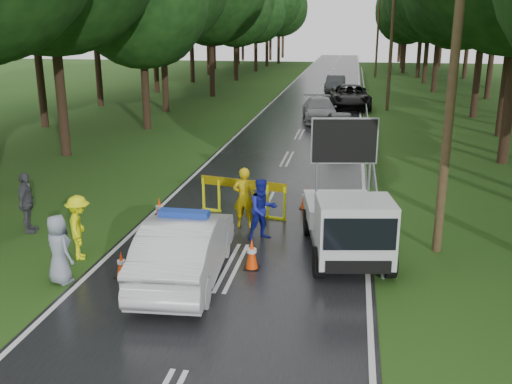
% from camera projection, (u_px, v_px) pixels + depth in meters
% --- Properties ---
extents(ground, '(160.00, 160.00, 0.00)m').
position_uv_depth(ground, '(232.00, 267.00, 14.30)').
color(ground, '#214814').
rests_on(ground, ground).
extents(road, '(7.00, 140.00, 0.02)m').
position_uv_depth(road, '(315.00, 105.00, 42.65)').
color(road, black).
rests_on(road, ground).
extents(guardrail, '(0.12, 60.06, 0.70)m').
position_uv_depth(guardrail, '(365.00, 99.00, 41.59)').
color(guardrail, gray).
rests_on(guardrail, ground).
extents(utility_pole_near, '(1.40, 0.24, 10.00)m').
position_uv_depth(utility_pole_near, '(455.00, 58.00, 13.92)').
color(utility_pole_near, '#40321E').
rests_on(utility_pole_near, ground).
extents(utility_pole_mid, '(1.40, 0.24, 10.00)m').
position_uv_depth(utility_pole_mid, '(392.00, 36.00, 38.49)').
color(utility_pole_mid, '#40321E').
rests_on(utility_pole_mid, ground).
extents(utility_pole_far, '(1.40, 0.24, 10.00)m').
position_uv_depth(utility_pole_far, '(378.00, 31.00, 63.07)').
color(utility_pole_far, '#40321E').
rests_on(utility_pole_far, ground).
extents(police_sedan, '(1.96, 4.85, 1.72)m').
position_uv_depth(police_sedan, '(185.00, 248.00, 13.45)').
color(police_sedan, silver).
rests_on(police_sedan, ground).
extents(work_truck, '(2.57, 4.57, 3.45)m').
position_uv_depth(work_truck, '(348.00, 223.00, 14.69)').
color(work_truck, gray).
rests_on(work_truck, ground).
extents(barrier, '(2.83, 0.66, 1.19)m').
position_uv_depth(barrier, '(243.00, 188.00, 17.90)').
color(barrier, '#DCE80C').
rests_on(barrier, ground).
extents(officer, '(0.68, 0.46, 1.85)m').
position_uv_depth(officer, '(244.00, 198.00, 16.85)').
color(officer, gold).
rests_on(officer, ground).
extents(civilian, '(1.08, 1.03, 1.76)m').
position_uv_depth(civilian, '(263.00, 210.00, 15.93)').
color(civilian, navy).
rests_on(civilian, ground).
extents(bystander_left, '(1.00, 1.25, 1.69)m').
position_uv_depth(bystander_left, '(79.00, 227.00, 14.64)').
color(bystander_left, '#F2FF0D').
rests_on(bystander_left, ground).
extents(bystander_mid, '(0.67, 1.12, 1.79)m').
position_uv_depth(bystander_mid, '(27.00, 203.00, 16.48)').
color(bystander_mid, '#44464C').
rests_on(bystander_mid, ground).
extents(bystander_right, '(0.97, 0.87, 1.67)m').
position_uv_depth(bystander_right, '(59.00, 249.00, 13.25)').
color(bystander_right, gray).
rests_on(bystander_right, ground).
extents(queue_car_first, '(2.15, 4.47, 1.47)m').
position_uv_depth(queue_car_first, '(341.00, 127.00, 29.53)').
color(queue_car_first, '#404347').
rests_on(queue_car_first, ground).
extents(queue_car_second, '(2.67, 5.18, 1.44)m').
position_uv_depth(queue_car_second, '(320.00, 110.00, 35.44)').
color(queue_car_second, '#95979C').
rests_on(queue_car_second, ground).
extents(queue_car_third, '(3.15, 6.12, 1.65)m').
position_uv_depth(queue_car_third, '(350.00, 97.00, 40.86)').
color(queue_car_third, black).
rests_on(queue_car_third, ground).
extents(queue_car_fourth, '(1.75, 4.38, 1.42)m').
position_uv_depth(queue_car_fourth, '(335.00, 84.00, 50.72)').
color(queue_car_fourth, '#404348').
rests_on(queue_car_fourth, ground).
extents(cone_near_left, '(0.32, 0.32, 0.67)m').
position_uv_depth(cone_near_left, '(121.00, 265.00, 13.66)').
color(cone_near_left, black).
rests_on(cone_near_left, ground).
extents(cone_center, '(0.38, 0.38, 0.81)m').
position_uv_depth(cone_center, '(252.00, 254.00, 14.10)').
color(cone_center, black).
rests_on(cone_center, ground).
extents(cone_far, '(0.36, 0.36, 0.76)m').
position_uv_depth(cone_far, '(305.00, 198.00, 18.69)').
color(cone_far, black).
rests_on(cone_far, ground).
extents(cone_left_mid, '(0.37, 0.37, 0.79)m').
position_uv_depth(cone_left_mid, '(160.00, 210.00, 17.49)').
color(cone_left_mid, black).
rests_on(cone_left_mid, ground).
extents(cone_right, '(0.31, 0.31, 0.66)m').
position_uv_depth(cone_right, '(373.00, 242.00, 15.07)').
color(cone_right, black).
rests_on(cone_right, ground).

